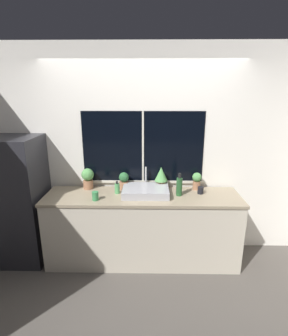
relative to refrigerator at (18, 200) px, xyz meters
name	(u,v)px	position (x,y,z in m)	size (l,w,h in m)	color
ground_plane	(142,273)	(1.58, -0.34, -0.81)	(14.00, 14.00, 0.00)	#4C4742
wall_back	(143,153)	(1.58, 0.32, 0.54)	(8.00, 0.09, 2.70)	silver
wall_left	(11,141)	(-0.61, 1.16, 0.54)	(0.06, 7.00, 2.70)	silver
wall_right	(280,142)	(3.76, 1.16, 0.54)	(0.06, 7.00, 2.70)	silver
counter	(142,228)	(1.58, -0.04, -0.35)	(2.40, 0.61, 0.90)	beige
refrigerator	(18,200)	(0.00, 0.00, 0.00)	(0.65, 0.66, 1.61)	#232328
sink	(146,191)	(1.61, -0.01, 0.14)	(0.56, 0.46, 0.29)	#ADADB2
potted_plant_far_left	(88,178)	(0.86, 0.18, 0.24)	(0.16, 0.16, 0.27)	#9E6B4C
potted_plant_center_left	(124,181)	(1.33, 0.18, 0.21)	(0.13, 0.13, 0.22)	#9E6B4C
potted_plant_center_right	(161,177)	(1.81, 0.18, 0.26)	(0.17, 0.17, 0.30)	#9E6B4C
potted_plant_far_right	(197,180)	(2.27, 0.18, 0.22)	(0.12, 0.12, 0.22)	#9E6B4C
soap_bottle	(117,188)	(1.26, 0.02, 0.16)	(0.06, 0.06, 0.16)	#519E5B
bottle_tall	(179,186)	(2.02, -0.03, 0.21)	(0.07, 0.07, 0.28)	#235128
mug_black	(200,190)	(2.30, 0.03, 0.14)	(0.07, 0.07, 0.09)	black
mug_green	(95,196)	(1.03, -0.20, 0.15)	(0.07, 0.07, 0.10)	#38844C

